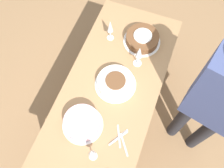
% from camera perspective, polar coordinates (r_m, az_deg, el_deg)
% --- Properties ---
extents(ground_plane, '(12.00, 12.00, 0.00)m').
position_cam_1_polar(ground_plane, '(2.69, 0.00, -7.33)').
color(ground_plane, '#8E6B47').
extents(dining_table, '(1.65, 0.74, 0.76)m').
position_cam_1_polar(dining_table, '(2.09, 0.00, -2.00)').
color(dining_table, '#9E754C').
rests_on(dining_table, ground_plane).
extents(cake_center_white, '(0.33, 0.33, 0.08)m').
position_cam_1_polar(cake_center_white, '(1.95, 0.81, 0.32)').
color(cake_center_white, white).
rests_on(cake_center_white, dining_table).
extents(cake_front_chocolate, '(0.32, 0.32, 0.09)m').
position_cam_1_polar(cake_front_chocolate, '(2.17, 6.92, 10.23)').
color(cake_front_chocolate, white).
rests_on(cake_front_chocolate, dining_table).
extents(cake_back_decorated, '(0.30, 0.30, 0.10)m').
position_cam_1_polar(cake_back_decorated, '(1.83, -6.83, -8.87)').
color(cake_back_decorated, white).
rests_on(cake_back_decorated, dining_table).
extents(wine_glass_near, '(0.07, 0.07, 0.23)m').
position_cam_1_polar(wine_glass_near, '(1.95, 6.23, 7.04)').
color(wine_glass_near, silver).
rests_on(wine_glass_near, dining_table).
extents(wine_glass_far, '(0.06, 0.06, 0.22)m').
position_cam_1_polar(wine_glass_far, '(2.09, -0.41, 12.90)').
color(wine_glass_far, silver).
rests_on(wine_glass_far, dining_table).
extents(wine_glass_extra, '(0.06, 0.06, 0.19)m').
position_cam_1_polar(wine_glass_extra, '(1.69, -4.64, -15.46)').
color(wine_glass_extra, silver).
rests_on(wine_glass_extra, dining_table).
extents(fork_pile, '(0.20, 0.16, 0.01)m').
position_cam_1_polar(fork_pile, '(1.84, 1.86, -12.45)').
color(fork_pile, silver).
rests_on(fork_pile, dining_table).
extents(person_cutting, '(0.30, 0.44, 1.62)m').
position_cam_1_polar(person_cutting, '(1.84, 22.94, -4.02)').
color(person_cutting, '#232328').
rests_on(person_cutting, ground_plane).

